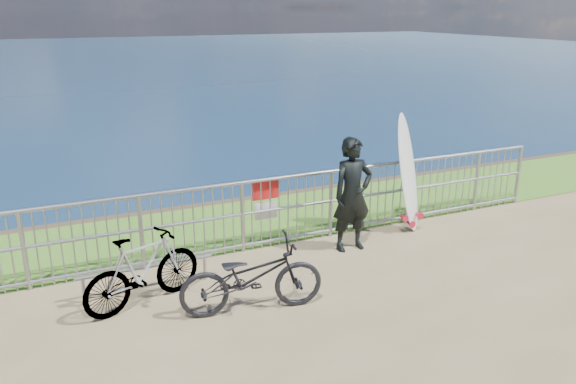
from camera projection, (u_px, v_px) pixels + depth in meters
name	position (u px, v px, depth m)	size (l,w,h in m)	color
grass_strip	(249.00, 222.00, 9.74)	(120.00, 120.00, 0.00)	#3D7520
railing	(274.00, 211.00, 8.62)	(10.06, 0.10, 1.13)	gray
surfer	(352.00, 195.00, 8.43)	(0.64, 0.42, 1.75)	black
surfboard	(408.00, 177.00, 9.18)	(0.67, 0.65, 1.97)	silver
bicycle_near	(252.00, 277.00, 6.77)	(0.61, 1.75, 0.92)	black
bicycle_far	(143.00, 270.00, 6.92)	(0.45, 1.59, 0.95)	black
bike_rack	(146.00, 270.00, 7.31)	(1.77, 0.05, 0.37)	gray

